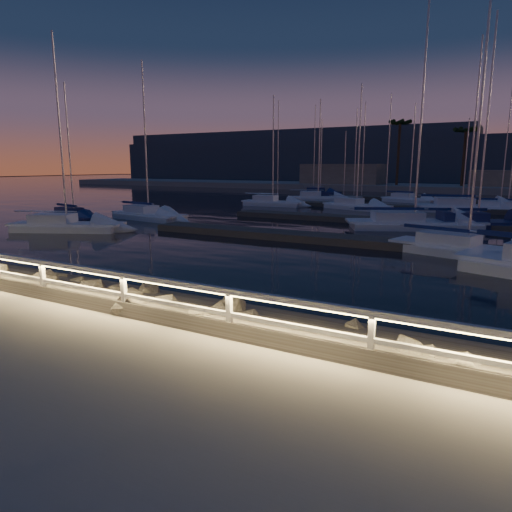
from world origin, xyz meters
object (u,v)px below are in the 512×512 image
(sailboat_c, at_px, (464,248))
(sailboat_j, at_px, (355,205))
(sailboat_f, at_px, (147,214))
(sailboat_m, at_px, (319,192))
(guard_rail, at_px, (92,279))
(sailboat_e, at_px, (271,202))
(sailboat_k, at_px, (464,207))
(sailboat_a, at_px, (73,216))
(sailboat_n, at_px, (408,199))
(sailboat_g, at_px, (474,223))
(sailboat_l, at_px, (505,208))
(sailboat_h, at_px, (410,222))
(sailboat_b, at_px, (64,225))
(sailboat_i, at_px, (316,198))

(sailboat_c, xyz_separation_m, sailboat_j, (-11.41, 20.40, 0.01))
(sailboat_f, height_order, sailboat_m, sailboat_f)
(guard_rail, distance_m, sailboat_j, 36.03)
(sailboat_e, distance_m, sailboat_k, 18.68)
(sailboat_e, bearing_deg, sailboat_f, -104.52)
(sailboat_a, height_order, sailboat_e, sailboat_e)
(guard_rail, distance_m, sailboat_f, 25.19)
(sailboat_e, xyz_separation_m, sailboat_f, (-2.94, -15.77, -0.01))
(guard_rail, bearing_deg, sailboat_n, 91.59)
(sailboat_g, relative_size, sailboat_k, 0.89)
(guard_rail, distance_m, sailboat_g, 26.85)
(sailboat_c, xyz_separation_m, sailboat_k, (-1.88, 23.00, 0.07))
(sailboat_e, xyz_separation_m, sailboat_l, (21.72, 3.91, -0.02))
(sailboat_a, bearing_deg, sailboat_g, 33.76)
(sailboat_k, bearing_deg, sailboat_l, -1.63)
(guard_rail, bearing_deg, sailboat_h, 82.03)
(sailboat_b, relative_size, sailboat_g, 0.90)
(sailboat_f, bearing_deg, sailboat_e, 87.91)
(sailboat_c, height_order, sailboat_i, sailboat_c)
(sailboat_a, xyz_separation_m, sailboat_m, (4.84, 39.13, 0.01))
(sailboat_h, distance_m, sailboat_n, 24.05)
(sailboat_b, xyz_separation_m, sailboat_c, (23.42, 3.46, -0.02))
(sailboat_i, height_order, sailboat_l, sailboat_l)
(sailboat_a, xyz_separation_m, sailboat_n, (18.77, 31.57, 0.00))
(sailboat_f, xyz_separation_m, sailboat_m, (0.66, 35.54, -0.01))
(sailboat_f, distance_m, sailboat_m, 35.54)
(sailboat_e, distance_m, sailboat_h, 19.89)
(sailboat_l, bearing_deg, sailboat_k, -174.60)
(sailboat_f, distance_m, sailboat_n, 31.56)
(sailboat_j, bearing_deg, guard_rail, -65.85)
(sailboat_g, height_order, sailboat_n, sailboat_g)
(sailboat_c, bearing_deg, sailboat_e, 151.46)
(guard_rail, relative_size, sailboat_j, 3.76)
(sailboat_k, bearing_deg, sailboat_e, 174.29)
(sailboat_e, height_order, sailboat_g, sailboat_g)
(sailboat_a, distance_m, sailboat_j, 25.51)
(sailboat_a, height_order, sailboat_m, sailboat_m)
(sailboat_i, bearing_deg, sailboat_b, -119.79)
(sailboat_k, bearing_deg, sailboat_f, -153.83)
(guard_rail, distance_m, sailboat_a, 25.65)
(sailboat_a, relative_size, sailboat_f, 0.85)
(sailboat_i, relative_size, sailboat_m, 1.10)
(sailboat_k, bearing_deg, sailboat_m, 125.88)
(sailboat_i, bearing_deg, sailboat_g, -65.35)
(sailboat_c, relative_size, sailboat_f, 1.01)
(sailboat_j, height_order, sailboat_l, sailboat_l)
(sailboat_e, relative_size, sailboat_h, 0.75)
(sailboat_e, xyz_separation_m, sailboat_k, (18.42, 3.11, 0.04))
(sailboat_f, height_order, sailboat_l, sailboat_l)
(sailboat_n, bearing_deg, sailboat_g, -50.79)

